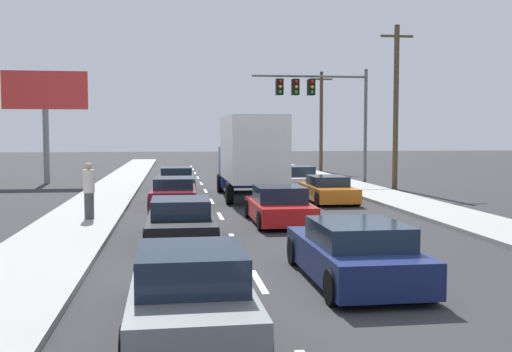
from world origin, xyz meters
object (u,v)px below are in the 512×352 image
car_maroon (174,193)px  car_orange (328,190)px  car_black (181,222)px  utility_pole_far (321,120)px  pedestrian_near_corner (89,191)px  box_truck (250,153)px  traffic_signal_mast (315,96)px  utility_pole_mid (396,105)px  car_navy (355,253)px  car_gray (190,293)px  roadside_billboard (45,101)px  car_white (296,179)px  car_green (176,180)px  car_red (279,207)px

car_maroon → car_orange: size_ratio=1.03×
car_maroon → car_black: car_maroon is taller
utility_pole_far → pedestrian_near_corner: size_ratio=4.22×
box_truck → pedestrian_near_corner: box_truck is taller
traffic_signal_mast → utility_pole_mid: bearing=-48.0°
car_navy → car_orange: 14.67m
car_navy → utility_pole_far: (8.34, 36.45, 3.57)m
car_orange → utility_pole_far: bearing=76.8°
car_gray → car_orange: size_ratio=1.03×
car_maroon → car_navy: bearing=-75.0°
car_navy → traffic_signal_mast: (4.82, 23.94, 4.72)m
utility_pole_far → roadside_billboard: utility_pole_far is taller
utility_pole_far → car_orange: bearing=-103.2°
car_white → roadside_billboard: size_ratio=0.69×
traffic_signal_mast → roadside_billboard: traffic_signal_mast is taller
car_maroon → car_gray: bearing=-89.2°
car_navy → utility_pole_mid: bearing=67.2°
car_orange → car_black: bearing=-126.2°
car_green → car_maroon: (-0.15, -7.43, -0.01)m
traffic_signal_mast → car_orange: bearing=-99.8°
car_red → utility_pole_mid: utility_pole_mid is taller
car_navy → roadside_billboard: 29.15m
roadside_billboard → traffic_signal_mast: bearing=-9.1°
utility_pole_far → car_red: bearing=-106.6°
car_gray → traffic_signal_mast: bearing=72.8°
utility_pole_mid → car_red: bearing=-125.8°
car_red → pedestrian_near_corner: pedestrian_near_corner is taller
car_gray → car_white: size_ratio=0.99×
box_truck → car_gray: bearing=-100.0°
car_red → traffic_signal_mast: size_ratio=0.59×
car_gray → roadside_billboard: size_ratio=0.68×
car_white → utility_pole_far: bearing=71.4°
car_red → utility_pole_mid: bearing=54.2°
utility_pole_mid → roadside_billboard: (-19.66, 6.55, 0.40)m
car_orange → utility_pole_mid: 8.70m
car_maroon → car_black: 8.25m
car_black → pedestrian_near_corner: size_ratio=2.34×
car_navy → car_red: bearing=90.7°
car_maroon → car_red: car_red is taller
car_maroon → car_orange: car_maroon is taller
car_navy → car_orange: bearing=77.6°
car_red → car_white: bearing=75.9°
car_maroon → roadside_billboard: size_ratio=0.68×
utility_pole_far → traffic_signal_mast: bearing=-105.7°
utility_pole_far → pedestrian_near_corner: utility_pole_far is taller
car_red → car_white: car_white is taller
car_black → car_orange: car_black is taller
car_green → utility_pole_far: utility_pole_far is taller
traffic_signal_mast → roadside_billboard: size_ratio=1.04×
car_navy → pedestrian_near_corner: bearing=125.2°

